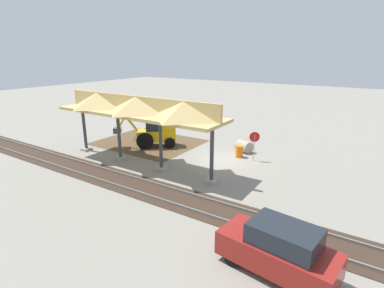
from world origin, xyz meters
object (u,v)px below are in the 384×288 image
Objects in this scene: concrete_pipe at (244,146)px; traffic_barrel at (239,151)px; backhoe at (155,132)px; stop_sign at (254,140)px; distant_parked_car at (279,249)px.

concrete_pipe reaches higher than traffic_barrel.
concrete_pipe is (-7.00, -2.72, -0.81)m from backhoe.
traffic_barrel is (1.21, -0.14, -1.13)m from stop_sign.
distant_parked_car reaches higher than traffic_barrel.
distant_parked_car is 4.88× the size of traffic_barrel.
stop_sign is 2.44× the size of traffic_barrel.
concrete_pipe is 1.40m from traffic_barrel.
stop_sign is at bearing -64.19° from distant_parked_car.
traffic_barrel is at bearing -169.55° from backhoe.
stop_sign reaches higher than traffic_barrel.
stop_sign is 12.01m from distant_parked_car.
backhoe reaches higher than traffic_barrel.
concrete_pipe is at bearing -47.12° from stop_sign.
backhoe is at bearing -35.16° from distant_parked_car.
stop_sign is 1.66m from traffic_barrel.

